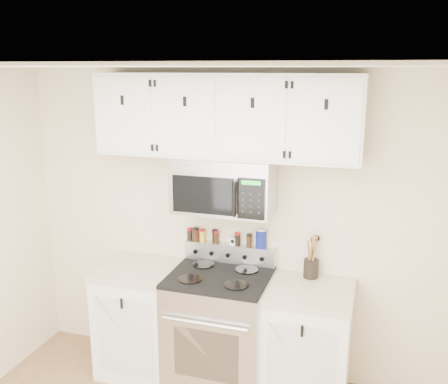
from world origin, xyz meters
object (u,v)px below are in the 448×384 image
at_px(microwave, 224,185).
at_px(salt_canister, 261,238).
at_px(utensil_crock, 311,267).
at_px(range, 219,329).

relative_size(microwave, salt_canister, 4.81).
bearing_deg(utensil_crock, salt_canister, 173.03).
relative_size(range, microwave, 1.45).
bearing_deg(range, microwave, 89.77).
relative_size(utensil_crock, salt_canister, 2.14).
height_order(utensil_crock, salt_canister, same).
relative_size(range, salt_canister, 6.96).
bearing_deg(range, utensil_crock, 19.14).
xyz_separation_m(range, utensil_crock, (0.67, 0.23, 0.52)).
relative_size(microwave, utensil_crock, 2.25).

